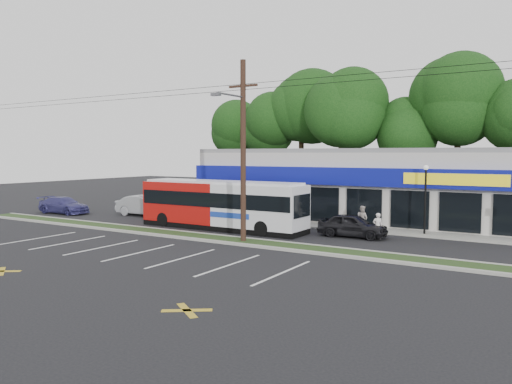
{
  "coord_description": "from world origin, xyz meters",
  "views": [
    {
      "loc": [
        17.9,
        -21.99,
        4.95
      ],
      "look_at": [
        1.38,
        5.0,
        2.5
      ],
      "focal_mm": 35.0,
      "sensor_mm": 36.0,
      "label": 1
    }
  ],
  "objects_px": {
    "metrobus": "(222,204)",
    "car_silver": "(146,206)",
    "car_blue": "(64,205)",
    "utility_pole": "(240,145)",
    "lamp_post": "(425,191)",
    "pedestrian_a": "(378,226)",
    "pedestrian_b": "(362,218)",
    "car_dark": "(353,225)"
  },
  "relations": [
    {
      "from": "metrobus",
      "to": "car_silver",
      "type": "height_order",
      "value": "metrobus"
    },
    {
      "from": "car_blue",
      "to": "car_silver",
      "type": "bearing_deg",
      "value": -73.16
    },
    {
      "from": "utility_pole",
      "to": "lamp_post",
      "type": "distance_m",
      "value": 11.67
    },
    {
      "from": "pedestrian_a",
      "to": "pedestrian_b",
      "type": "distance_m",
      "value": 3.09
    },
    {
      "from": "pedestrian_a",
      "to": "pedestrian_b",
      "type": "height_order",
      "value": "pedestrian_b"
    },
    {
      "from": "metrobus",
      "to": "car_dark",
      "type": "relative_size",
      "value": 2.86
    },
    {
      "from": "car_dark",
      "to": "pedestrian_a",
      "type": "distance_m",
      "value": 1.49
    },
    {
      "from": "car_silver",
      "to": "pedestrian_b",
      "type": "height_order",
      "value": "car_silver"
    },
    {
      "from": "car_dark",
      "to": "car_silver",
      "type": "bearing_deg",
      "value": 85.54
    },
    {
      "from": "car_blue",
      "to": "car_dark",
      "type": "bearing_deg",
      "value": -89.2
    },
    {
      "from": "car_silver",
      "to": "pedestrian_a",
      "type": "xyz_separation_m",
      "value": [
        19.12,
        -1.0,
        -0.05
      ]
    },
    {
      "from": "metrobus",
      "to": "pedestrian_a",
      "type": "xyz_separation_m",
      "value": [
        9.96,
        1.5,
        -0.91
      ]
    },
    {
      "from": "lamp_post",
      "to": "metrobus",
      "type": "relative_size",
      "value": 0.36
    },
    {
      "from": "utility_pole",
      "to": "lamp_post",
      "type": "relative_size",
      "value": 11.76
    },
    {
      "from": "car_dark",
      "to": "pedestrian_b",
      "type": "height_order",
      "value": "pedestrian_b"
    },
    {
      "from": "car_blue",
      "to": "pedestrian_b",
      "type": "relative_size",
      "value": 2.91
    },
    {
      "from": "car_dark",
      "to": "car_silver",
      "type": "distance_m",
      "value": 17.66
    },
    {
      "from": "car_blue",
      "to": "pedestrian_a",
      "type": "height_order",
      "value": "pedestrian_a"
    },
    {
      "from": "metrobus",
      "to": "pedestrian_a",
      "type": "distance_m",
      "value": 10.11
    },
    {
      "from": "car_silver",
      "to": "car_dark",
      "type": "bearing_deg",
      "value": -97.32
    },
    {
      "from": "lamp_post",
      "to": "car_dark",
      "type": "xyz_separation_m",
      "value": [
        -3.49,
        -2.87,
        -1.97
      ]
    },
    {
      "from": "car_dark",
      "to": "pedestrian_b",
      "type": "xyz_separation_m",
      "value": [
        -0.32,
        2.57,
        0.11
      ]
    },
    {
      "from": "car_dark",
      "to": "car_blue",
      "type": "height_order",
      "value": "car_dark"
    },
    {
      "from": "pedestrian_a",
      "to": "car_dark",
      "type": "bearing_deg",
      "value": -27.58
    },
    {
      "from": "metrobus",
      "to": "pedestrian_a",
      "type": "bearing_deg",
      "value": 8.99
    },
    {
      "from": "car_silver",
      "to": "pedestrian_a",
      "type": "height_order",
      "value": "car_silver"
    },
    {
      "from": "car_blue",
      "to": "pedestrian_a",
      "type": "xyz_separation_m",
      "value": [
        26.0,
        1.38,
        0.08
      ]
    },
    {
      "from": "metrobus",
      "to": "car_silver",
      "type": "xyz_separation_m",
      "value": [
        -9.16,
        2.5,
        -0.86
      ]
    },
    {
      "from": "metrobus",
      "to": "utility_pole",
      "type": "bearing_deg",
      "value": -42.9
    },
    {
      "from": "utility_pole",
      "to": "lamp_post",
      "type": "xyz_separation_m",
      "value": [
        8.17,
        7.87,
        -2.74
      ]
    },
    {
      "from": "metrobus",
      "to": "pedestrian_b",
      "type": "bearing_deg",
      "value": 26.59
    },
    {
      "from": "car_silver",
      "to": "car_blue",
      "type": "height_order",
      "value": "car_silver"
    },
    {
      "from": "lamp_post",
      "to": "metrobus",
      "type": "distance_m",
      "value": 12.75
    },
    {
      "from": "car_silver",
      "to": "car_blue",
      "type": "distance_m",
      "value": 7.29
    },
    {
      "from": "utility_pole",
      "to": "car_silver",
      "type": "height_order",
      "value": "utility_pole"
    },
    {
      "from": "metrobus",
      "to": "car_dark",
      "type": "height_order",
      "value": "metrobus"
    },
    {
      "from": "car_silver",
      "to": "pedestrian_b",
      "type": "xyz_separation_m",
      "value": [
        17.3,
        1.5,
        -0.0
      ]
    },
    {
      "from": "pedestrian_a",
      "to": "car_silver",
      "type": "bearing_deg",
      "value": -33.3
    },
    {
      "from": "car_dark",
      "to": "car_blue",
      "type": "distance_m",
      "value": 24.55
    },
    {
      "from": "car_blue",
      "to": "metrobus",
      "type": "bearing_deg",
      "value": -92.68
    },
    {
      "from": "utility_pole",
      "to": "pedestrian_a",
      "type": "xyz_separation_m",
      "value": [
        6.17,
        5.07,
        -4.65
      ]
    },
    {
      "from": "lamp_post",
      "to": "pedestrian_b",
      "type": "height_order",
      "value": "lamp_post"
    }
  ]
}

